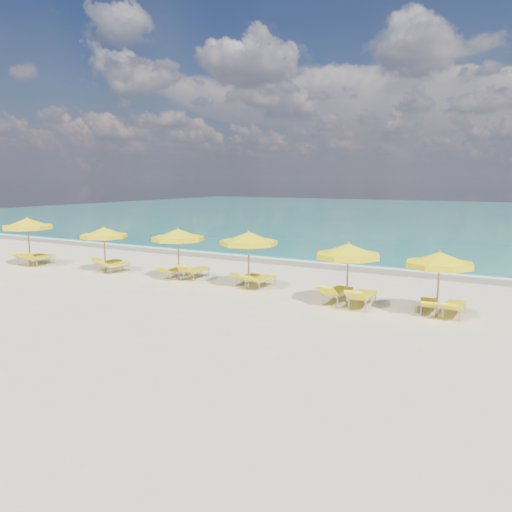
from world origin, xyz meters
The scene contains 24 objects.
ground_plane centered at (0.00, 0.00, 0.00)m, with size 120.00×120.00×0.00m, color beige.
ocean centered at (0.00, 48.00, 0.00)m, with size 120.00×80.00×0.30m, color #136D62.
wet_sand_band centered at (0.00, 7.40, 0.00)m, with size 120.00×2.60×0.01m, color tan.
foam_line centered at (0.00, 8.20, 0.00)m, with size 120.00×1.20×0.03m, color white.
whitecap_near centered at (-6.00, 17.00, 0.00)m, with size 14.00×0.36×0.05m, color white.
whitecap_far centered at (8.00, 24.00, 0.00)m, with size 18.00×0.30×0.05m, color white.
umbrella_1 centered at (-12.53, -0.47, 2.19)m, with size 2.97×2.97×2.56m.
umbrella_2 centered at (-7.69, 0.15, 1.91)m, with size 2.46×2.46×2.25m.
umbrella_3 centered at (-3.40, 0.44, 2.02)m, with size 2.43×2.43×2.36m.
umbrella_4 centered at (0.24, 0.47, 2.06)m, with size 2.86×2.86×2.42m.
umbrella_5 centered at (4.80, -0.41, 1.99)m, with size 2.46×2.46×2.33m.
umbrella_6 centered at (7.83, -0.22, 1.90)m, with size 2.61×2.61×2.22m.
lounger_1_left centered at (-12.99, -0.06, 0.23)m, with size 0.68×1.95×0.78m.
lounger_1_right centered at (-12.13, -0.14, 0.24)m, with size 1.01×2.06×0.88m.
lounger_2_left centered at (-8.04, 0.72, 0.22)m, with size 0.79×1.85×0.78m.
lounger_2_right centered at (-7.21, 0.36, 0.20)m, with size 0.74×1.74×0.71m.
lounger_3_left centered at (-3.91, 0.63, 0.20)m, with size 0.65×1.69×0.71m.
lounger_3_right centered at (-2.91, 1.04, 0.23)m, with size 0.72×1.95×0.82m.
lounger_4_left centered at (-0.17, 1.04, 0.20)m, with size 0.63×1.70×0.68m.
lounger_4_right centered at (0.63, 0.82, 0.22)m, with size 0.77×1.91×0.71m.
lounger_5_left centered at (4.27, 0.02, 0.24)m, with size 0.77×2.04×0.86m.
lounger_5_right centered at (5.28, -0.14, 0.25)m, with size 0.76×2.06×0.84m.
lounger_6_left centered at (7.48, 0.23, 0.19)m, with size 0.84×1.72×0.62m.
lounger_6_right centered at (8.32, 0.16, 0.21)m, with size 0.61×1.81×0.68m.
Camera 1 is at (10.54, -17.02, 4.51)m, focal length 35.00 mm.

